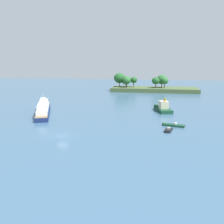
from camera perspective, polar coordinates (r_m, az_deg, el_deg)
name	(u,v)px	position (r m, az deg, el deg)	size (l,w,h in m)	color
ground_plane	(62,135)	(58.43, -11.68, -5.43)	(400.00, 400.00, 0.00)	#3D607F
treeline_island	(149,86)	(147.76, 8.72, 6.05)	(50.66, 17.89, 10.73)	#4C6038
small_motorboat	(174,125)	(67.32, 14.41, -3.05)	(6.13, 3.17, 1.03)	#19472D
fishing_skiff	(168,130)	(62.50, 13.20, -4.17)	(2.42, 4.44, 0.88)	black
tugboat	(163,108)	(86.93, 11.97, 0.98)	(6.78, 10.97, 4.98)	#19472D
white_riverboat	(43,109)	(83.79, -15.99, 0.69)	(13.62, 24.51, 6.40)	navy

